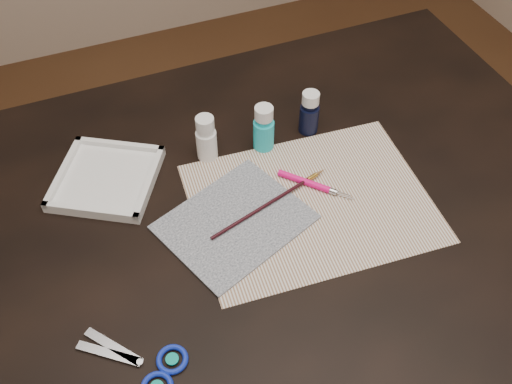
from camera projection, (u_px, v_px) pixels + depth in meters
name	position (u px, v px, depth m)	size (l,w,h in m)	color
ground	(256.00, 382.00, 1.59)	(3.50, 3.50, 0.02)	#422614
table	(256.00, 314.00, 1.30)	(1.30, 0.90, 0.75)	black
paper	(311.00, 202.00, 1.03)	(0.42, 0.32, 0.00)	silver
canvas	(235.00, 222.00, 0.99)	(0.24, 0.19, 0.00)	black
paint_bottle_white	(206.00, 138.00, 1.07)	(0.04, 0.04, 0.10)	white
paint_bottle_cyan	(264.00, 128.00, 1.08)	(0.04, 0.04, 0.10)	#1FC5D3
paint_bottle_navy	(309.00, 112.00, 1.12)	(0.04, 0.04, 0.09)	black
paintbrush	(271.00, 202.00, 1.01)	(0.26, 0.01, 0.01)	black
craft_knife	(316.00, 186.00, 1.04)	(0.15, 0.01, 0.01)	#F60C77
scissors	(128.00, 362.00, 0.82)	(0.18, 0.09, 0.01)	silver
palette_tray	(106.00, 178.00, 1.05)	(0.18, 0.18, 0.02)	white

